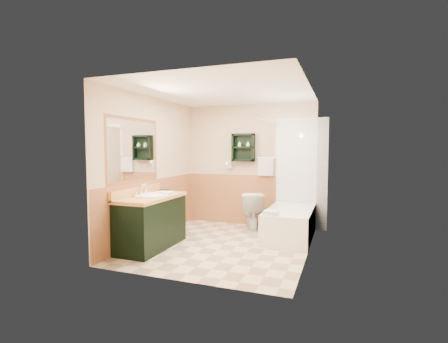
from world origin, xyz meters
TOP-DOWN VIEW (x-y plane):
  - floor at (0.00, 0.00)m, footprint 3.00×3.00m
  - back_wall at (0.00, 1.52)m, footprint 2.60×0.04m
  - left_wall at (-1.32, 0.00)m, footprint 0.04×3.00m
  - right_wall at (1.32, 0.00)m, footprint 0.04×3.00m
  - ceiling at (0.00, 0.00)m, footprint 2.60×3.00m
  - wainscot_left at (-1.29, 0.00)m, footprint 2.98×2.98m
  - wainscot_back at (0.00, 1.49)m, footprint 2.58×2.58m
  - mirror_frame at (-1.27, -0.55)m, footprint 1.30×1.30m
  - mirror_glass at (-1.27, -0.55)m, footprint 1.20×1.20m
  - tile_right at (1.28, 0.75)m, footprint 1.50×1.50m
  - tile_back at (1.03, 1.48)m, footprint 0.95×0.95m
  - tile_accent at (1.27, 0.75)m, footprint 1.50×1.50m
  - wall_shelf at (-0.10, 1.41)m, footprint 0.45×0.15m
  - hair_dryer at (-0.40, 1.43)m, footprint 0.10×0.24m
  - towel_bar at (0.35, 1.45)m, footprint 0.40×0.06m
  - curtain_rod at (0.53, 0.75)m, footprint 0.03×1.60m
  - shower_curtain at (0.53, 0.92)m, footprint 1.05×1.05m
  - vanity at (-0.99, -0.51)m, footprint 0.59×1.26m
  - bathtub at (0.93, 0.80)m, footprint 0.75×1.50m
  - toilet at (0.16, 1.11)m, footprint 0.62×0.82m
  - counter_towel at (-0.89, -0.27)m, footprint 0.25×0.20m
  - vanity_book at (-1.16, -0.01)m, footprint 0.16×0.10m
  - tub_towel at (0.73, 0.16)m, footprint 0.22×0.18m
  - soap_bottle_a at (-0.18, 1.40)m, footprint 0.09×0.12m
  - soap_bottle_b at (-0.00, 1.40)m, footprint 0.10×0.12m

SIDE VIEW (x-z plane):
  - floor at x=0.00m, z-range 0.00..0.00m
  - bathtub at x=0.93m, z-range 0.00..0.50m
  - toilet at x=0.16m, z-range 0.00..0.71m
  - vanity at x=-0.99m, z-range 0.00..0.80m
  - wainscot_left at x=-1.29m, z-range 0.00..1.00m
  - wainscot_back at x=0.00m, z-range 0.00..1.00m
  - tub_towel at x=0.73m, z-range 0.50..0.57m
  - counter_towel at x=-0.89m, z-range 0.80..0.84m
  - vanity_book at x=-1.16m, z-range 0.80..1.03m
  - tile_right at x=1.28m, z-range 0.00..2.10m
  - tile_back at x=1.03m, z-range 0.00..2.10m
  - shower_curtain at x=0.53m, z-range 0.30..2.00m
  - back_wall at x=0.00m, z-range 0.00..2.40m
  - left_wall at x=-1.32m, z-range 0.00..2.40m
  - right_wall at x=1.32m, z-range 0.00..2.40m
  - hair_dryer at x=-0.40m, z-range 1.11..1.29m
  - towel_bar at x=0.35m, z-range 1.15..1.55m
  - mirror_frame at x=-1.27m, z-range 1.00..2.00m
  - mirror_glass at x=-1.27m, z-range 1.05..1.95m
  - wall_shelf at x=-0.10m, z-range 1.27..1.83m
  - soap_bottle_a at x=-0.18m, z-range 1.56..1.62m
  - soap_bottle_b at x=0.00m, z-range 1.56..1.65m
  - tile_accent at x=1.27m, z-range 1.85..1.95m
  - curtain_rod at x=0.53m, z-range 1.98..2.02m
  - ceiling at x=0.00m, z-range 2.40..2.44m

